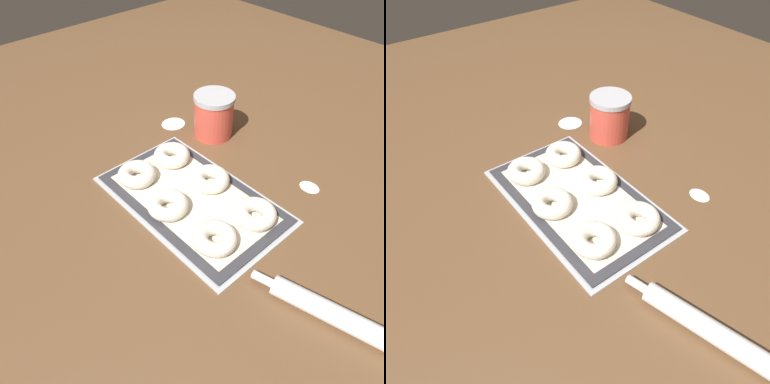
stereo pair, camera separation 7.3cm
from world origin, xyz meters
TOP-DOWN VIEW (x-y plane):
  - ground_plane at (0.00, 0.00)m, footprint 2.80×2.80m
  - baking_tray at (0.01, -0.01)m, footprint 0.52×0.31m
  - baking_mat at (0.01, -0.01)m, footprint 0.49×0.29m
  - bagel_front_left at (-0.15, -0.07)m, footprint 0.11×0.11m
  - bagel_front_center at (0.01, -0.09)m, footprint 0.11×0.11m
  - bagel_front_right at (0.17, -0.08)m, footprint 0.11×0.11m
  - bagel_back_left at (-0.15, 0.06)m, footprint 0.11×0.11m
  - bagel_back_center at (0.01, 0.07)m, footprint 0.11×0.11m
  - bagel_back_right at (0.18, 0.06)m, footprint 0.11×0.11m
  - flour_canister at (-0.18, 0.26)m, footprint 0.13×0.13m
  - rolling_pin at (0.51, -0.02)m, footprint 0.43×0.14m
  - flour_patch_near at (-0.31, 0.20)m, footprint 0.08×0.08m
  - flour_patch_far at (0.20, 0.28)m, footprint 0.06×0.05m

SIDE VIEW (x-z plane):
  - ground_plane at x=0.00m, z-range 0.00..0.00m
  - flour_patch_near at x=-0.31m, z-range 0.00..0.00m
  - flour_patch_far at x=0.20m, z-range 0.00..0.00m
  - baking_tray at x=0.01m, z-range 0.00..0.01m
  - baking_mat at x=0.01m, z-range 0.01..0.01m
  - rolling_pin at x=0.51m, z-range 0.00..0.04m
  - bagel_front_left at x=-0.15m, z-range 0.01..0.05m
  - bagel_front_center at x=0.01m, z-range 0.01..0.05m
  - bagel_front_right at x=0.17m, z-range 0.01..0.05m
  - bagel_back_left at x=-0.15m, z-range 0.01..0.05m
  - bagel_back_center at x=0.01m, z-range 0.01..0.05m
  - bagel_back_right at x=0.18m, z-range 0.01..0.05m
  - flour_canister at x=-0.18m, z-range 0.00..0.14m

